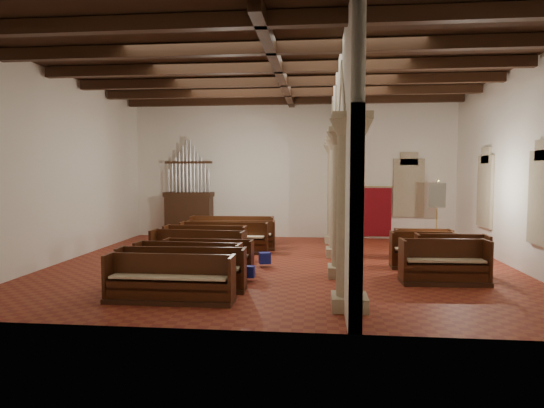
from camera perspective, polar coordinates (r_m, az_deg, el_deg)
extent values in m
plane|color=maroon|center=(14.30, 1.13, -7.58)|extent=(14.00, 14.00, 0.00)
plane|color=#301D10|center=(14.35, 1.16, 16.60)|extent=(14.00, 14.00, 0.00)
cube|color=white|center=(20.00, 2.51, 4.37)|extent=(14.00, 0.02, 6.00)
cube|color=white|center=(8.04, -2.27, 4.93)|extent=(14.00, 0.02, 6.00)
cube|color=white|center=(16.15, -24.52, 4.10)|extent=(0.02, 12.00, 6.00)
cube|color=white|center=(15.16, 28.63, 4.01)|extent=(0.02, 12.00, 6.00)
cube|color=tan|center=(9.87, 9.68, -12.05)|extent=(0.75, 0.75, 0.30)
cylinder|color=tan|center=(9.53, 9.80, -1.59)|extent=(0.56, 0.56, 3.30)
cube|color=tan|center=(12.78, 8.74, -8.34)|extent=(0.75, 0.75, 0.30)
cylinder|color=tan|center=(12.52, 8.83, -0.26)|extent=(0.56, 0.56, 3.30)
cube|color=tan|center=(15.72, 8.16, -6.00)|extent=(0.75, 0.75, 0.30)
cylinder|color=tan|center=(15.51, 8.23, 0.56)|extent=(0.56, 0.56, 3.30)
cube|color=tan|center=(18.68, 7.77, -4.41)|extent=(0.75, 0.75, 0.30)
cylinder|color=tan|center=(18.50, 7.82, 1.11)|extent=(0.56, 0.56, 3.30)
cube|color=white|center=(14.15, 8.63, 12.76)|extent=(0.25, 11.90, 1.93)
cube|color=#2D6653|center=(13.79, 30.86, 0.65)|extent=(0.03, 1.00, 2.20)
cube|color=#2D6653|center=(17.49, 25.30, 1.42)|extent=(0.03, 1.00, 2.20)
cube|color=#2D6653|center=(20.33, 16.73, 1.94)|extent=(1.00, 0.03, 2.20)
cube|color=#32190F|center=(20.35, -10.34, -1.62)|extent=(2.00, 0.80, 1.80)
cube|color=#32190F|center=(20.28, -10.38, 1.19)|extent=(2.10, 0.85, 0.20)
cube|color=#352310|center=(19.12, -7.09, -4.53)|extent=(0.48, 0.48, 0.09)
cube|color=#352310|center=(19.06, -7.10, -3.25)|extent=(0.23, 0.23, 0.95)
cube|color=#352310|center=(18.94, -7.16, -1.73)|extent=(0.51, 0.45, 0.17)
cube|color=maroon|center=(20.10, 12.50, -1.00)|extent=(1.60, 0.06, 2.10)
cylinder|color=gold|center=(20.02, 12.55, 2.13)|extent=(1.80, 0.04, 0.04)
cone|color=#32190F|center=(18.57, 19.89, -4.92)|extent=(0.40, 0.40, 0.13)
cylinder|color=gold|center=(18.42, 19.98, -1.03)|extent=(0.04, 0.04, 2.66)
cylinder|color=gold|center=(18.36, 20.07, 2.76)|extent=(0.15, 0.77, 0.03)
cube|color=navy|center=(18.36, 20.05, 1.03)|extent=(0.61, 0.12, 0.94)
cube|color=#151696|center=(10.36, -8.69, -10.59)|extent=(0.39, 0.34, 0.33)
cube|color=navy|center=(12.13, -2.91, -8.48)|extent=(0.31, 0.26, 0.30)
cube|color=#16259A|center=(13.88, -0.92, -6.80)|extent=(0.40, 0.36, 0.34)
cylinder|color=white|center=(10.73, -17.05, -10.81)|extent=(0.93, 0.35, 0.09)
cylinder|color=silver|center=(12.02, -14.72, -9.16)|extent=(0.90, 0.37, 0.09)
cube|color=#32190F|center=(10.53, -12.71, -11.64)|extent=(2.87, 0.71, 0.10)
cube|color=#3A1C0C|center=(10.41, -12.82, -10.25)|extent=(2.72, 0.41, 0.45)
cube|color=#3A1C0C|center=(10.56, -12.44, -8.64)|extent=(2.72, 0.08, 0.95)
cube|color=#3A1C0C|center=(10.93, -19.77, -8.36)|extent=(0.07, 0.60, 0.95)
cube|color=#3A1C0C|center=(10.07, -5.03, -9.19)|extent=(0.07, 0.60, 0.95)
cube|color=beige|center=(10.35, -12.84, -8.91)|extent=(2.61, 0.37, 0.05)
cube|color=#32190F|center=(11.47, -11.27, -10.32)|extent=(3.15, 0.81, 0.10)
cube|color=#431B0E|center=(11.36, -11.36, -9.05)|extent=(2.99, 0.51, 0.44)
cube|color=#431B0E|center=(11.52, -11.04, -7.60)|extent=(2.98, 0.18, 0.94)
cube|color=#431B0E|center=(11.90, -18.39, -7.36)|extent=(0.09, 0.60, 0.94)
cube|color=#431B0E|center=(11.03, -3.58, -8.05)|extent=(0.09, 0.60, 0.94)
cube|color=beige|center=(11.30, -11.38, -7.82)|extent=(2.87, 0.46, 0.05)
cube|color=#32190F|center=(12.21, -10.48, -9.42)|extent=(2.83, 0.85, 0.10)
cube|color=#3A1B0C|center=(12.11, -10.56, -8.22)|extent=(2.66, 0.55, 0.45)
cube|color=#3A1B0C|center=(12.27, -10.27, -6.87)|extent=(2.65, 0.22, 0.94)
cube|color=#3A1B0C|center=(12.57, -16.50, -6.72)|extent=(0.10, 0.60, 0.94)
cube|color=#3A1B0C|center=(11.82, -4.07, -7.23)|extent=(0.10, 0.60, 0.94)
cube|color=beige|center=(12.06, -10.57, -7.07)|extent=(2.56, 0.50, 0.05)
cube|color=#32190F|center=(13.31, -7.96, -8.29)|extent=(2.58, 0.69, 0.09)
cube|color=#44240E|center=(13.22, -8.02, -7.28)|extent=(2.43, 0.42, 0.41)
cube|color=#44240E|center=(13.37, -7.81, -6.16)|extent=(2.42, 0.12, 0.86)
cube|color=#44240E|center=(13.58, -13.12, -6.07)|extent=(0.08, 0.54, 0.86)
cube|color=#44240E|center=(13.00, -2.57, -6.42)|extent=(0.08, 0.54, 0.86)
cube|color=beige|center=(13.18, -8.03, -6.32)|extent=(2.33, 0.38, 0.05)
cube|color=#32190F|center=(14.23, -9.32, -7.47)|extent=(2.95, 0.92, 0.10)
cube|color=#441A0E|center=(14.13, -9.39, -6.38)|extent=(2.78, 0.60, 0.47)
cube|color=#441A0E|center=(14.31, -9.15, -5.19)|extent=(2.76, 0.26, 0.99)
cube|color=#441A0E|center=(14.59, -14.74, -5.10)|extent=(0.12, 0.63, 0.99)
cube|color=#441A0E|center=(13.86, -3.62, -5.45)|extent=(0.12, 0.63, 0.99)
cube|color=beige|center=(14.09, -9.40, -5.34)|extent=(2.67, 0.55, 0.05)
cube|color=#32190F|center=(15.36, -8.38, -6.61)|extent=(2.75, 0.78, 0.10)
cube|color=#40250D|center=(15.26, -8.44, -5.59)|extent=(2.59, 0.46, 0.47)
cube|color=#40250D|center=(15.45, -8.23, -4.49)|extent=(2.59, 0.12, 0.99)
cube|color=#40250D|center=(15.66, -13.14, -4.43)|extent=(0.08, 0.63, 0.99)
cube|color=#40250D|center=(15.02, -3.43, -4.70)|extent=(0.08, 0.63, 0.99)
cube|color=beige|center=(15.22, -8.45, -4.62)|extent=(2.49, 0.42, 0.05)
cube|color=#32190F|center=(16.37, -6.01, -5.94)|extent=(3.14, 0.76, 0.10)
cube|color=#3F250D|center=(16.27, -6.06, -4.97)|extent=(2.99, 0.45, 0.47)
cube|color=#3F250D|center=(16.46, -5.90, -3.95)|extent=(2.98, 0.11, 0.99)
cube|color=#3F250D|center=(16.68, -11.18, -3.90)|extent=(0.08, 0.62, 0.99)
cube|color=#3F250D|center=(16.06, -0.64, -4.13)|extent=(0.08, 0.62, 0.99)
cube|color=beige|center=(16.23, -6.07, -4.07)|extent=(2.87, 0.41, 0.05)
cube|color=#32190F|center=(17.07, -5.19, -5.52)|extent=(3.33, 0.93, 0.10)
cube|color=#40190D|center=(16.97, -5.23, -4.63)|extent=(3.16, 0.61, 0.46)
cube|color=#40190D|center=(17.16, -5.09, -3.67)|extent=(3.14, 0.28, 0.96)
cube|color=#40190D|center=(17.38, -10.42, -3.63)|extent=(0.11, 0.61, 0.96)
cube|color=#40190D|center=(16.78, 0.22, -3.84)|extent=(0.11, 0.61, 0.96)
cube|color=beige|center=(16.94, -5.24, -3.78)|extent=(3.03, 0.56, 0.05)
cube|color=#32190F|center=(18.19, -5.03, -4.92)|extent=(3.32, 0.85, 0.11)
cube|color=#3C1D0C|center=(18.10, -5.07, -4.03)|extent=(3.16, 0.53, 0.48)
cube|color=#3C1D0C|center=(18.30, -4.93, -3.10)|extent=(3.15, 0.17, 1.01)
cube|color=#3C1D0C|center=(18.50, -9.96, -3.07)|extent=(0.09, 0.64, 1.01)
cube|color=#3C1D0C|center=(17.91, 0.07, -3.24)|extent=(0.09, 0.64, 1.01)
cube|color=beige|center=(18.06, -5.07, -3.19)|extent=(3.04, 0.48, 0.05)
cube|color=#32190F|center=(12.67, 20.76, -9.10)|extent=(2.22, 0.85, 0.11)
cube|color=#3D230D|center=(12.55, 20.86, -7.82)|extent=(2.06, 0.52, 0.49)
cube|color=#3D230D|center=(12.74, 20.59, -6.40)|extent=(2.04, 0.16, 1.03)
cube|color=#3D230D|center=(12.34, 16.00, -6.63)|extent=(0.10, 0.66, 1.03)
cube|color=#3D230D|center=(12.89, 25.38, -6.41)|extent=(0.10, 0.66, 1.03)
cube|color=beige|center=(12.50, 20.89, -6.60)|extent=(1.97, 0.47, 0.05)
cube|color=#32190F|center=(13.77, 21.56, -8.08)|extent=(1.96, 0.83, 0.11)
cube|color=#41190E|center=(13.66, 21.65, -6.90)|extent=(1.80, 0.50, 0.49)
cube|color=#41190E|center=(13.85, 21.40, -5.61)|extent=(1.78, 0.14, 1.03)
cube|color=#41190E|center=(13.46, 17.77, -5.79)|extent=(0.10, 0.65, 1.03)
cube|color=#41190E|center=(13.97, 25.29, -5.64)|extent=(0.10, 0.65, 1.03)
cube|color=beige|center=(13.62, 21.68, -5.78)|extent=(1.72, 0.46, 0.05)
cube|color=#32190F|center=(14.44, 18.35, -7.46)|extent=(1.89, 0.75, 0.10)
cube|color=#3F260D|center=(14.34, 18.42, -6.38)|extent=(1.73, 0.44, 0.46)
cube|color=#3F260D|center=(14.53, 18.23, -5.21)|extent=(1.73, 0.10, 0.98)
cube|color=#3F260D|center=(14.20, 14.80, -5.36)|extent=(0.08, 0.62, 0.98)
cube|color=#3F260D|center=(14.59, 21.85, -5.26)|extent=(0.08, 0.62, 0.98)
cube|color=beige|center=(14.30, 18.44, -5.36)|extent=(1.66, 0.40, 0.05)
cube|color=#32190F|center=(15.86, 18.40, -6.46)|extent=(1.81, 0.68, 0.10)
cube|color=#3B230C|center=(15.76, 18.46, -5.55)|extent=(1.66, 0.39, 0.43)
cube|color=#3B230C|center=(15.94, 18.30, -4.57)|extent=(1.66, 0.07, 0.91)
cube|color=#3B230C|center=(15.62, 15.30, -4.68)|extent=(0.07, 0.57, 0.91)
cube|color=#3B230C|center=(16.01, 21.47, -4.61)|extent=(0.07, 0.57, 0.91)
cube|color=beige|center=(15.73, 18.48, -4.69)|extent=(1.59, 0.35, 0.05)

